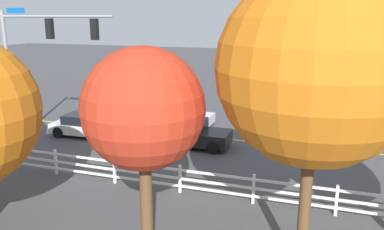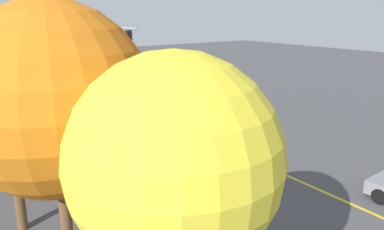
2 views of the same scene
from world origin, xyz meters
name	(u,v)px [view 2 (image 2 of 2)]	position (x,y,z in m)	size (l,w,h in m)	color
ground_plane	(197,136)	(0.00, 0.00, 0.00)	(120.00, 120.00, 0.00)	#444447
lane_center_stripe	(239,155)	(-4.00, 0.00, 0.00)	(28.00, 0.16, 0.01)	gold
signal_assembly	(106,54)	(4.52, 3.94, 5.00)	(6.52, 0.37, 7.16)	gray
car_0	(145,120)	(3.30, 1.93, 0.63)	(3.95, 1.90, 1.27)	silver
car_1	(231,126)	(-1.12, -1.83, 0.64)	(4.22, 1.89, 1.34)	silver
car_3	(204,145)	(-3.10, 1.77, 0.69)	(3.96, 1.90, 1.46)	black
white_rail_fence	(108,169)	(-3.00, 7.29, 0.60)	(26.10, 0.10, 1.15)	white
tree_0	(8,113)	(-4.94, 11.41, 4.35)	(3.36, 3.36, 6.06)	brown
tree_1	(175,160)	(-12.71, 9.78, 4.88)	(4.21, 4.21, 7.00)	brown
tree_4	(54,100)	(-9.24, 10.99, 5.57)	(4.77, 4.77, 7.97)	brown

